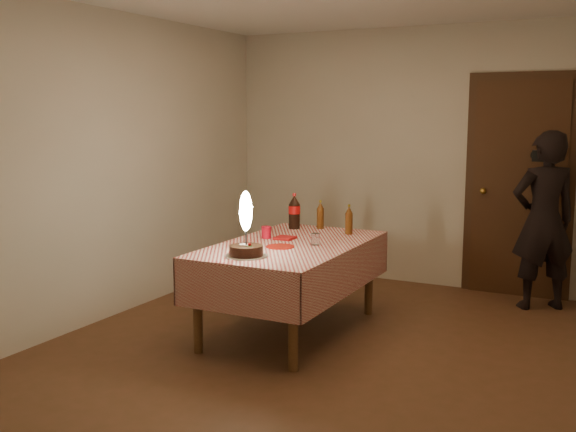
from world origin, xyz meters
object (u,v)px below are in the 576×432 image
at_px(clear_cup, 315,239).
at_px(amber_bottle_right, 349,220).
at_px(birthday_cake, 246,238).
at_px(amber_bottle_left, 320,215).
at_px(cola_bottle, 294,212).
at_px(red_plate, 280,247).
at_px(dining_table, 291,255).
at_px(photographer, 543,220).
at_px(red_cup, 266,232).

bearing_deg(clear_cup, amber_bottle_right, 84.04).
xyz_separation_m(birthday_cake, amber_bottle_right, (0.32, 1.17, -0.02)).
height_order(birthday_cake, amber_bottle_right, birthday_cake).
relative_size(clear_cup, amber_bottle_left, 0.35).
bearing_deg(cola_bottle, red_plate, -70.98).
xyz_separation_m(red_plate, cola_bottle, (-0.28, 0.80, 0.15)).
bearing_deg(clear_cup, birthday_cake, -113.14).
xyz_separation_m(dining_table, cola_bottle, (-0.28, 0.63, 0.25)).
relative_size(dining_table, amber_bottle_left, 6.75).
bearing_deg(amber_bottle_right, amber_bottle_left, 156.63).
xyz_separation_m(cola_bottle, photographer, (1.98, 0.98, -0.08)).
bearing_deg(red_plate, amber_bottle_right, 71.25).
distance_m(amber_bottle_left, photographer, 1.98).
bearing_deg(clear_cup, dining_table, -168.27).
distance_m(red_cup, clear_cup, 0.48).
distance_m(dining_table, amber_bottle_left, 0.78).
xyz_separation_m(red_plate, clear_cup, (0.20, 0.21, 0.04)).
bearing_deg(dining_table, amber_bottle_right, 67.10).
distance_m(birthday_cake, amber_bottle_left, 1.32).
height_order(red_cup, amber_bottle_right, amber_bottle_right).
height_order(red_plate, clear_cup, clear_cup).
height_order(red_plate, red_cup, red_cup).
relative_size(birthday_cake, amber_bottle_left, 1.86).
bearing_deg(amber_bottle_left, birthday_cake, -89.64).
bearing_deg(dining_table, cola_bottle, 114.16).
xyz_separation_m(clear_cup, photographer, (1.51, 1.57, 0.03)).
bearing_deg(photographer, red_plate, -133.88).
distance_m(cola_bottle, amber_bottle_left, 0.23).
height_order(clear_cup, amber_bottle_right, amber_bottle_right).
height_order(red_cup, cola_bottle, cola_bottle).
relative_size(red_plate, red_cup, 2.20).
height_order(dining_table, clear_cup, clear_cup).
xyz_separation_m(red_cup, cola_bottle, (-0.00, 0.52, 0.10)).
bearing_deg(amber_bottle_right, clear_cup, -95.96).
distance_m(clear_cup, photographer, 2.18).
height_order(dining_table, amber_bottle_right, amber_bottle_right).
xyz_separation_m(birthday_cake, red_plate, (0.06, 0.41, -0.13)).
distance_m(red_plate, photographer, 2.47).
xyz_separation_m(dining_table, red_cup, (-0.28, 0.11, 0.15)).
distance_m(birthday_cake, photographer, 2.81).
xyz_separation_m(clear_cup, amber_bottle_left, (-0.27, 0.70, 0.07)).
height_order(red_plate, amber_bottle_right, amber_bottle_right).
bearing_deg(red_plate, red_cup, 134.88).
xyz_separation_m(red_cup, amber_bottle_left, (0.20, 0.64, 0.07)).
bearing_deg(birthday_cake, amber_bottle_right, 74.67).
bearing_deg(amber_bottle_left, red_plate, -85.55).
relative_size(birthday_cake, amber_bottle_right, 1.86).
bearing_deg(birthday_cake, photographer, 50.99).
height_order(amber_bottle_left, amber_bottle_right, same).
bearing_deg(amber_bottle_right, red_plate, -108.75).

